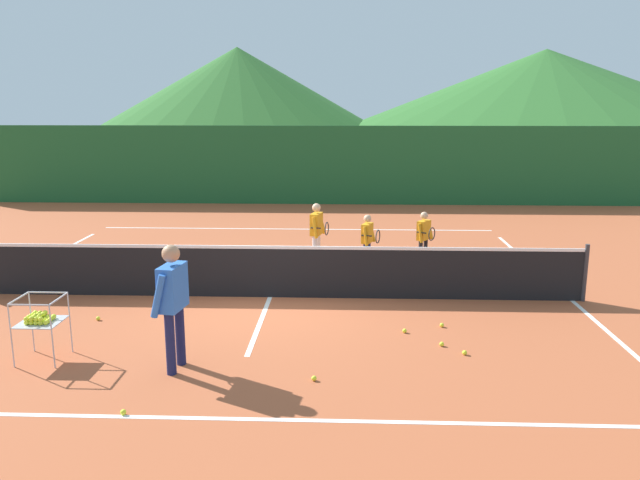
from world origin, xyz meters
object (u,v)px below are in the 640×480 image
object	(u,v)px
tennis_net	(270,271)
tennis_ball_3	(123,412)
student_2	(424,234)
tennis_ball_1	(442,325)
student_0	(317,228)
tennis_ball_6	(465,353)
tennis_ball_8	(442,344)
tennis_ball_2	(98,318)
tennis_ball_4	(405,331)
tennis_ball_5	(314,378)
instructor	(173,296)
student_1	(368,237)
ball_cart	(39,319)

from	to	relation	value
tennis_net	tennis_ball_3	world-z (taller)	tennis_net
student_2	tennis_ball_1	world-z (taller)	student_2
tennis_net	student_0	world-z (taller)	student_0
tennis_ball_1	tennis_ball_6	distance (m)	1.13
student_0	tennis_ball_8	distance (m)	5.16
tennis_ball_2	tennis_ball_3	xyz separation A→B (m)	(1.53, -3.14, 0.00)
tennis_ball_6	tennis_ball_4	bearing A→B (deg)	132.48
tennis_ball_6	tennis_ball_5	bearing A→B (deg)	-156.11
tennis_ball_1	tennis_ball_3	world-z (taller)	same
instructor	tennis_ball_1	bearing A→B (deg)	24.62
tennis_ball_2	tennis_ball_5	xyz separation A→B (m)	(3.67, -2.15, 0.00)
instructor	student_2	bearing A→B (deg)	54.39
student_1	tennis_ball_1	size ratio (longest dim) A/B	17.57
ball_cart	tennis_ball_5	xyz separation A→B (m)	(3.82, -0.54, -0.56)
ball_cart	tennis_net	bearing A→B (deg)	46.44
ball_cart	student_2	bearing A→B (deg)	41.92
tennis_ball_4	tennis_ball_5	size ratio (longest dim) A/B	1.00
tennis_ball_5	student_0	bearing A→B (deg)	92.19
tennis_ball_1	tennis_ball_2	world-z (taller)	same
tennis_ball_5	tennis_ball_4	bearing A→B (deg)	53.17
tennis_ball_6	tennis_ball_8	xyz separation A→B (m)	(-0.28, 0.31, 0.00)
instructor	tennis_ball_4	distance (m)	3.66
student_0	tennis_ball_1	xyz separation A→B (m)	(2.17, -3.86, -0.79)
tennis_net	tennis_ball_8	size ratio (longest dim) A/B	168.59
tennis_ball_1	tennis_ball_4	bearing A→B (deg)	-155.67
student_2	tennis_ball_6	xyz separation A→B (m)	(-0.01, -4.93, -0.70)
tennis_ball_8	tennis_ball_2	bearing A→B (deg)	170.63
ball_cart	tennis_ball_4	world-z (taller)	ball_cart
tennis_net	student_0	size ratio (longest dim) A/B	8.33
tennis_ball_2	tennis_ball_3	world-z (taller)	same
ball_cart	tennis_ball_3	xyz separation A→B (m)	(1.67, -1.53, -0.56)
tennis_ball_3	ball_cart	bearing A→B (deg)	137.58
student_1	tennis_ball_6	size ratio (longest dim) A/B	17.57
ball_cart	tennis_ball_8	distance (m)	5.72
instructor	student_1	distance (m)	5.94
student_0	student_2	bearing A→B (deg)	-1.19
student_2	student_0	bearing A→B (deg)	178.81
student_0	tennis_ball_6	xyz separation A→B (m)	(2.33, -4.98, -0.79)
tennis_net	tennis_ball_2	size ratio (longest dim) A/B	168.59
tennis_ball_4	tennis_ball_8	size ratio (longest dim) A/B	1.00
student_1	ball_cart	bearing A→B (deg)	-133.11
student_1	student_2	size ratio (longest dim) A/B	0.99
tennis_ball_5	tennis_ball_8	world-z (taller)	same
ball_cart	tennis_ball_2	xyz separation A→B (m)	(0.15, 1.61, -0.56)
tennis_ball_3	tennis_ball_5	distance (m)	2.36
tennis_ball_2	tennis_ball_8	xyz separation A→B (m)	(5.50, -0.91, 0.00)
student_2	tennis_ball_2	world-z (taller)	student_2
tennis_ball_1	tennis_ball_4	distance (m)	0.68
student_2	tennis_ball_6	bearing A→B (deg)	-90.07
instructor	tennis_ball_4	bearing A→B (deg)	24.68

